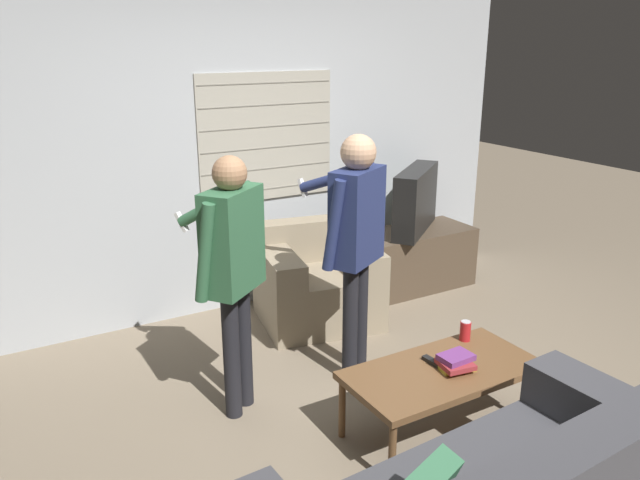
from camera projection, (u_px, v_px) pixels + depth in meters
name	position (u px, v px, depth m)	size (l,w,h in m)	color
ground_plane	(379.00, 419.00, 3.74)	(16.00, 16.00, 0.00)	#7F705B
wall_back	(239.00, 155.00, 5.01)	(5.20, 0.08, 2.55)	#ADB2B7
armchair_beige	(316.00, 282.00, 4.98)	(1.02, 0.94, 0.77)	gray
coffee_table	(443.00, 374.00, 3.52)	(1.12, 0.56, 0.41)	brown
tv_stand	(413.00, 259.00, 5.65)	(1.09, 0.51, 0.54)	#4C3D2D
tv	(415.00, 200.00, 5.48)	(0.80, 0.69, 0.56)	black
person_left_standing	(232.00, 257.00, 3.54)	(0.49, 0.77, 1.57)	black
person_right_standing	(355.00, 228.00, 3.93)	(0.51, 0.80, 1.63)	black
book_stack	(456.00, 362.00, 3.48)	(0.22, 0.19, 0.09)	gold
soda_can	(465.00, 331.00, 3.81)	(0.07, 0.07, 0.13)	red
spare_remote	(432.00, 361.00, 3.55)	(0.05, 0.13, 0.02)	black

